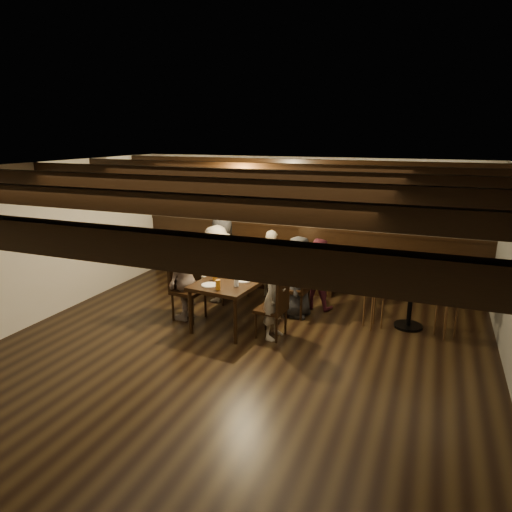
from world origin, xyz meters
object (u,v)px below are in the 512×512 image
at_px(person_bench_right, 317,274).
at_px(dining_table, 243,277).
at_px(person_bench_left, 222,254).
at_px(person_right_far, 274,294).
at_px(chair_left_near, 218,284).
at_px(chair_right_near, 296,298).
at_px(person_bench_centre, 271,264).
at_px(high_top_table, 412,285).
at_px(chair_right_far, 272,319).
at_px(chair_left_far, 188,301).
at_px(person_left_near, 216,264).
at_px(person_right_near, 298,277).
at_px(bar_stool_left, 374,303).
at_px(person_left_far, 186,279).
at_px(bar_stool_right, 447,312).

bearing_deg(person_bench_right, dining_table, 45.00).
height_order(person_bench_left, person_bench_right, person_bench_left).
bearing_deg(person_right_far, chair_left_near, 58.53).
height_order(chair_left_near, person_bench_left, person_bench_left).
relative_size(dining_table, chair_right_near, 2.11).
bearing_deg(chair_left_near, person_bench_centre, 129.80).
distance_m(chair_left_near, person_bench_left, 0.63).
bearing_deg(chair_left_near, person_bench_left, -158.22).
distance_m(person_right_far, high_top_table, 2.05).
distance_m(chair_right_far, person_bench_right, 1.40).
relative_size(dining_table, person_right_far, 1.50).
relative_size(chair_left_far, person_left_near, 0.74).
bearing_deg(person_bench_centre, person_right_near, 141.34).
height_order(person_bench_left, person_right_far, person_bench_left).
relative_size(chair_right_near, person_bench_right, 0.78).
xyz_separation_m(chair_left_far, person_bench_left, (-0.06, 1.36, 0.40)).
relative_size(chair_left_far, person_right_far, 0.75).
xyz_separation_m(person_bench_right, high_top_table, (1.48, -0.27, 0.07)).
xyz_separation_m(high_top_table, bar_stool_left, (-0.50, -0.21, -0.28)).
xyz_separation_m(chair_left_far, person_right_far, (1.46, -0.13, 0.35)).
bearing_deg(person_left_far, person_left_near, 180.00).
bearing_deg(dining_table, person_bench_centre, 90.00).
height_order(chair_right_far, bar_stool_left, bar_stool_left).
xyz_separation_m(chair_left_far, bar_stool_left, (2.72, 0.73, 0.08)).
height_order(person_left_far, bar_stool_left, person_left_far).
height_order(person_bench_right, person_left_near, person_left_near).
relative_size(dining_table, person_right_near, 1.52).
height_order(chair_left_far, person_bench_right, person_bench_right).
xyz_separation_m(dining_table, person_left_near, (-0.71, 0.52, 0.01)).
bearing_deg(chair_right_far, chair_left_far, 90.00).
distance_m(chair_left_far, high_top_table, 3.37).
relative_size(chair_right_far, person_bench_centre, 0.71).
bearing_deg(chair_right_far, person_bench_right, -7.67).
xyz_separation_m(person_bench_right, person_right_far, (-0.27, -1.33, 0.06)).
relative_size(person_bench_left, bar_stool_left, 1.37).
relative_size(chair_right_far, person_left_near, 0.65).
height_order(dining_table, person_bench_left, person_bench_left).
relative_size(person_bench_centre, person_left_far, 0.94).
bearing_deg(dining_table, chair_left_far, -148.01).
xyz_separation_m(chair_right_near, person_bench_centre, (-0.66, 0.66, 0.32)).
bearing_deg(person_bench_centre, chair_right_far, 115.58).
distance_m(person_right_near, high_top_table, 1.68).
xyz_separation_m(person_bench_left, person_left_far, (0.03, -1.36, -0.06)).
distance_m(person_bench_right, high_top_table, 1.51).
bearing_deg(chair_right_near, person_right_near, -90.00).
height_order(high_top_table, bar_stool_left, bar_stool_left).
bearing_deg(person_right_near, person_left_far, 120.96).
xyz_separation_m(chair_left_near, person_left_far, (-0.11, -0.89, 0.35)).
xyz_separation_m(person_right_far, bar_stool_right, (2.25, 0.91, -0.27)).
relative_size(person_left_near, high_top_table, 1.31).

